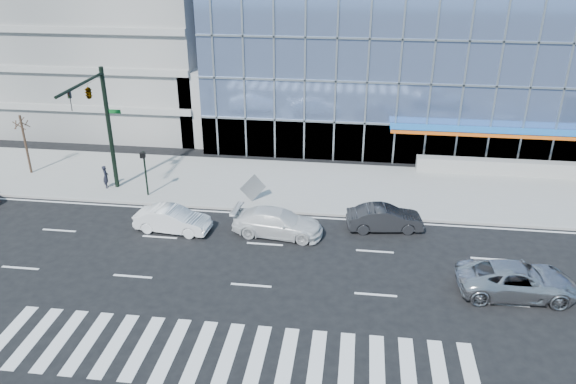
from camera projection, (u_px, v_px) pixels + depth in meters
name	position (u px, v px, depth m)	size (l,w,h in m)	color
ground	(265.00, 244.00, 30.84)	(160.00, 160.00, 0.00)	black
sidewalk	(284.00, 184.00, 38.00)	(120.00, 8.00, 0.15)	gray
theatre_building	(469.00, 33.00, 49.41)	(42.00, 26.00, 15.00)	#7089BB
ramp_block	(229.00, 99.00, 46.47)	(6.00, 8.00, 6.00)	gray
traffic_signal	(95.00, 105.00, 33.64)	(1.14, 5.74, 8.00)	black
ped_signal_post	(145.00, 167.00, 35.38)	(0.30, 0.33, 3.00)	black
street_tree_near	(21.00, 123.00, 38.11)	(1.10, 1.10, 4.23)	#332319
silver_suv	(517.00, 280.00, 26.29)	(2.55, 5.53, 1.54)	#BABABF
white_suv	(278.00, 223.00, 31.54)	(2.08, 5.12, 1.49)	silver
white_sedan	(173.00, 220.00, 31.93)	(1.50, 4.31, 1.42)	white
dark_sedan	(385.00, 218.00, 32.08)	(1.51, 4.32, 1.42)	black
pedestrian	(106.00, 177.00, 37.02)	(0.56, 0.37, 1.53)	black
tilted_panel	(253.00, 188.00, 35.07)	(1.30, 0.06, 1.30)	gray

